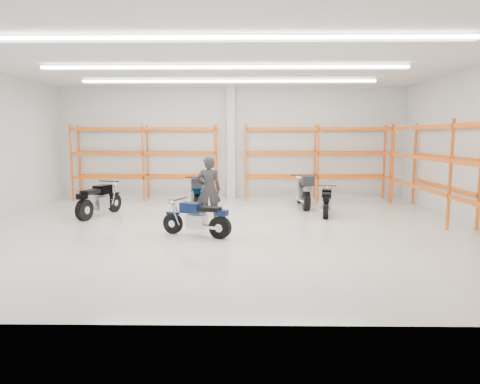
{
  "coord_description": "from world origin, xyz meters",
  "views": [
    {
      "loc": [
        0.59,
        -11.48,
        2.54
      ],
      "look_at": [
        0.43,
        0.5,
        0.97
      ],
      "focal_mm": 32.0,
      "sensor_mm": 36.0,
      "label": 1
    }
  ],
  "objects_px": {
    "motorcycle_back_a": "(98,201)",
    "motorcycle_back_b": "(197,194)",
    "motorcycle_main": "(199,219)",
    "standing_man": "(209,190)",
    "structural_column": "(231,143)",
    "motorcycle_back_d": "(326,202)",
    "motorcycle_back_c": "(304,191)"
  },
  "relations": [
    {
      "from": "motorcycle_main",
      "to": "motorcycle_back_c",
      "type": "height_order",
      "value": "motorcycle_back_c"
    },
    {
      "from": "motorcycle_main",
      "to": "motorcycle_back_a",
      "type": "relative_size",
      "value": 0.85
    },
    {
      "from": "motorcycle_back_a",
      "to": "motorcycle_back_c",
      "type": "xyz_separation_m",
      "value": [
        6.73,
        1.8,
        0.08
      ]
    },
    {
      "from": "motorcycle_back_a",
      "to": "motorcycle_main",
      "type": "bearing_deg",
      "value": -37.22
    },
    {
      "from": "structural_column",
      "to": "motorcycle_back_c",
      "type": "bearing_deg",
      "value": -39.96
    },
    {
      "from": "motorcycle_back_a",
      "to": "motorcycle_back_b",
      "type": "height_order",
      "value": "motorcycle_back_b"
    },
    {
      "from": "motorcycle_main",
      "to": "standing_man",
      "type": "relative_size",
      "value": 0.94
    },
    {
      "from": "motorcycle_back_d",
      "to": "structural_column",
      "type": "bearing_deg",
      "value": 130.61
    },
    {
      "from": "motorcycle_back_c",
      "to": "motorcycle_back_d",
      "type": "bearing_deg",
      "value": -70.5
    },
    {
      "from": "motorcycle_main",
      "to": "motorcycle_back_b",
      "type": "bearing_deg",
      "value": 97.43
    },
    {
      "from": "motorcycle_back_a",
      "to": "motorcycle_back_b",
      "type": "distance_m",
      "value": 3.21
    },
    {
      "from": "motorcycle_back_b",
      "to": "motorcycle_back_c",
      "type": "xyz_separation_m",
      "value": [
        3.74,
        0.65,
        0.01
      ]
    },
    {
      "from": "motorcycle_back_d",
      "to": "motorcycle_back_a",
      "type": "bearing_deg",
      "value": -177.53
    },
    {
      "from": "motorcycle_main",
      "to": "structural_column",
      "type": "xyz_separation_m",
      "value": [
        0.59,
        6.67,
        1.81
      ]
    },
    {
      "from": "motorcycle_back_a",
      "to": "standing_man",
      "type": "xyz_separation_m",
      "value": [
        3.58,
        -0.84,
        0.47
      ]
    },
    {
      "from": "motorcycle_main",
      "to": "motorcycle_back_a",
      "type": "xyz_separation_m",
      "value": [
        -3.49,
        2.65,
        0.06
      ]
    },
    {
      "from": "motorcycle_back_c",
      "to": "standing_man",
      "type": "bearing_deg",
      "value": -140.07
    },
    {
      "from": "standing_man",
      "to": "structural_column",
      "type": "height_order",
      "value": "structural_column"
    },
    {
      "from": "motorcycle_main",
      "to": "motorcycle_back_b",
      "type": "xyz_separation_m",
      "value": [
        -0.5,
        3.8,
        0.13
      ]
    },
    {
      "from": "motorcycle_main",
      "to": "motorcycle_back_d",
      "type": "relative_size",
      "value": 0.99
    },
    {
      "from": "motorcycle_back_c",
      "to": "motorcycle_back_d",
      "type": "relative_size",
      "value": 1.28
    },
    {
      "from": "motorcycle_back_c",
      "to": "motorcycle_back_d",
      "type": "height_order",
      "value": "motorcycle_back_c"
    },
    {
      "from": "motorcycle_back_a",
      "to": "motorcycle_back_d",
      "type": "height_order",
      "value": "motorcycle_back_a"
    },
    {
      "from": "standing_man",
      "to": "motorcycle_main",
      "type": "bearing_deg",
      "value": 80.65
    },
    {
      "from": "motorcycle_back_b",
      "to": "motorcycle_back_c",
      "type": "distance_m",
      "value": 3.8
    },
    {
      "from": "motorcycle_main",
      "to": "motorcycle_back_c",
      "type": "xyz_separation_m",
      "value": [
        3.25,
        4.45,
        0.14
      ]
    },
    {
      "from": "motorcycle_main",
      "to": "motorcycle_back_d",
      "type": "height_order",
      "value": "motorcycle_main"
    },
    {
      "from": "motorcycle_main",
      "to": "structural_column",
      "type": "height_order",
      "value": "structural_column"
    },
    {
      "from": "motorcycle_back_a",
      "to": "structural_column",
      "type": "relative_size",
      "value": 0.48
    },
    {
      "from": "motorcycle_back_c",
      "to": "standing_man",
      "type": "relative_size",
      "value": 1.21
    },
    {
      "from": "motorcycle_back_d",
      "to": "standing_man",
      "type": "bearing_deg",
      "value": -162.62
    },
    {
      "from": "structural_column",
      "to": "motorcycle_back_b",
      "type": "bearing_deg",
      "value": -110.71
    }
  ]
}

